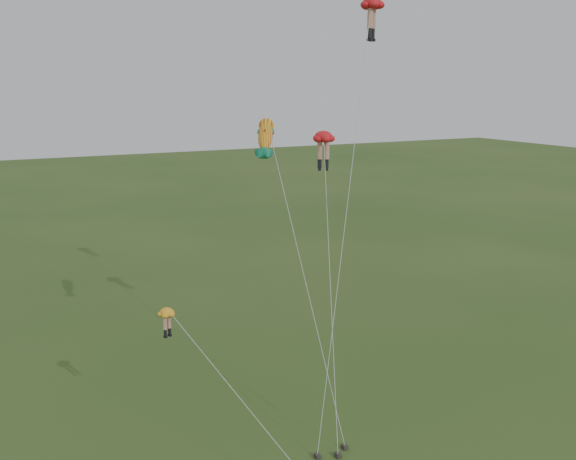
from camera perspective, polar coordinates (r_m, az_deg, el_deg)
name	(u,v)px	position (r m, az deg, el deg)	size (l,w,h in m)	color
ground	(322,456)	(35.02, 3.01, -19.46)	(300.00, 300.00, 0.00)	#2C4A1A
legs_kite_red_high	(371,13)	(39.45, 7.40, 18.58)	(8.51, 8.38, 23.65)	red
legs_kite_red_mid	(324,144)	(38.24, 3.18, 7.60)	(4.53, 9.08, 16.02)	red
legs_kite_yellow	(175,325)	(32.41, -9.99, -8.28)	(5.52, 9.03, 7.90)	#FFA920
fish_kite	(266,137)	(35.69, -1.97, 8.25)	(2.54, 8.22, 17.06)	yellow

